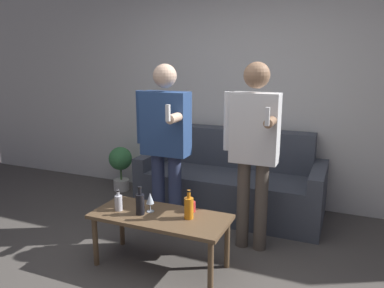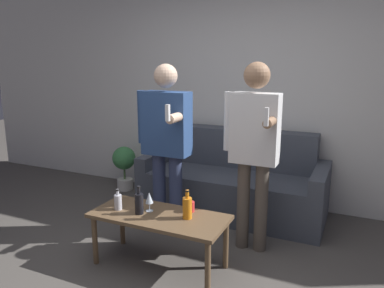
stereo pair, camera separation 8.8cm
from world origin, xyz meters
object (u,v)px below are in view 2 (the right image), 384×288
Objects in this scene: person_standing_left at (166,138)px; coffee_table at (159,221)px; bottle_orange at (139,203)px; person_standing_right at (254,142)px; couch at (233,184)px.

coffee_table is at bearing -67.15° from person_standing_left.
coffee_table is at bearing 17.46° from bottle_orange.
person_standing_right is (0.75, 0.65, 0.44)m from bottle_orange.
person_standing_left is at bearing 112.85° from coffee_table.
person_standing_right is (0.59, 0.60, 0.58)m from coffee_table.
couch reaches higher than bottle_orange.
person_standing_right is (0.84, 0.02, 0.03)m from person_standing_left.
couch is 1.08m from person_standing_left.
couch is 1.36m from coffee_table.
person_standing_right reaches higher than bottle_orange.
coffee_table is 0.84m from person_standing_left.
couch is 1.20× the size of person_standing_right.
bottle_orange is 0.14× the size of person_standing_left.
bottle_orange reaches higher than coffee_table.
bottle_orange is at bearing -162.54° from coffee_table.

